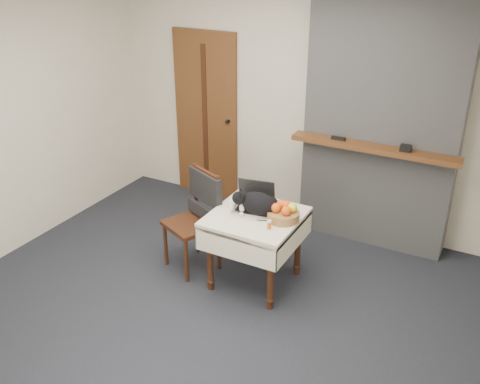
{
  "coord_description": "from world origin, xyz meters",
  "views": [
    {
      "loc": [
        2.05,
        -3.21,
        2.92
      ],
      "look_at": [
        0.06,
        0.48,
        0.92
      ],
      "focal_mm": 40.0,
      "sensor_mm": 36.0,
      "label": 1
    }
  ],
  "objects_px": {
    "cream_jar": "(233,204)",
    "cat": "(259,204)",
    "door": "(206,117)",
    "chair": "(199,206)",
    "side_table": "(255,226)",
    "pill_bottle": "(269,224)",
    "fruit_basket": "(284,213)",
    "laptop": "(254,202)"
  },
  "relations": [
    {
      "from": "side_table",
      "to": "cat",
      "type": "relative_size",
      "value": 1.52
    },
    {
      "from": "side_table",
      "to": "pill_bottle",
      "type": "xyz_separation_m",
      "value": [
        0.21,
        -0.16,
        0.15
      ]
    },
    {
      "from": "pill_bottle",
      "to": "door",
      "type": "bearing_deg",
      "value": 134.9
    },
    {
      "from": "door",
      "to": "side_table",
      "type": "height_order",
      "value": "door"
    },
    {
      "from": "cat",
      "to": "side_table",
      "type": "bearing_deg",
      "value": -157.47
    },
    {
      "from": "pill_bottle",
      "to": "fruit_basket",
      "type": "relative_size",
      "value": 0.28
    },
    {
      "from": "door",
      "to": "pill_bottle",
      "type": "height_order",
      "value": "door"
    },
    {
      "from": "door",
      "to": "cream_jar",
      "type": "distance_m",
      "value": 1.84
    },
    {
      "from": "pill_bottle",
      "to": "cat",
      "type": "bearing_deg",
      "value": 135.58
    },
    {
      "from": "pill_bottle",
      "to": "laptop",
      "type": "bearing_deg",
      "value": 135.46
    },
    {
      "from": "cat",
      "to": "chair",
      "type": "height_order",
      "value": "chair"
    },
    {
      "from": "pill_bottle",
      "to": "chair",
      "type": "distance_m",
      "value": 0.85
    },
    {
      "from": "side_table",
      "to": "door",
      "type": "bearing_deg",
      "value": 133.92
    },
    {
      "from": "fruit_basket",
      "to": "chair",
      "type": "distance_m",
      "value": 0.87
    },
    {
      "from": "chair",
      "to": "cat",
      "type": "bearing_deg",
      "value": 22.72
    },
    {
      "from": "fruit_basket",
      "to": "chair",
      "type": "height_order",
      "value": "chair"
    },
    {
      "from": "pill_bottle",
      "to": "fruit_basket",
      "type": "bearing_deg",
      "value": 79.03
    },
    {
      "from": "laptop",
      "to": "cat",
      "type": "height_order",
      "value": "laptop"
    },
    {
      "from": "door",
      "to": "cream_jar",
      "type": "xyz_separation_m",
      "value": [
        1.14,
        -1.42,
        -0.26
      ]
    },
    {
      "from": "chair",
      "to": "fruit_basket",
      "type": "bearing_deg",
      "value": 24.37
    },
    {
      "from": "laptop",
      "to": "cream_jar",
      "type": "xyz_separation_m",
      "value": [
        -0.17,
        -0.09,
        -0.02
      ]
    },
    {
      "from": "door",
      "to": "side_table",
      "type": "relative_size",
      "value": 2.56
    },
    {
      "from": "pill_bottle",
      "to": "cream_jar",
      "type": "bearing_deg",
      "value": 157.75
    },
    {
      "from": "cream_jar",
      "to": "cat",
      "type": "bearing_deg",
      "value": -0.21
    },
    {
      "from": "side_table",
      "to": "pill_bottle",
      "type": "height_order",
      "value": "pill_bottle"
    },
    {
      "from": "cat",
      "to": "pill_bottle",
      "type": "distance_m",
      "value": 0.27
    },
    {
      "from": "door",
      "to": "pill_bottle",
      "type": "xyz_separation_m",
      "value": [
        1.6,
        -1.6,
        -0.26
      ]
    },
    {
      "from": "cream_jar",
      "to": "fruit_basket",
      "type": "relative_size",
      "value": 0.29
    },
    {
      "from": "cat",
      "to": "pill_bottle",
      "type": "xyz_separation_m",
      "value": [
        0.19,
        -0.19,
        -0.06
      ]
    },
    {
      "from": "cream_jar",
      "to": "pill_bottle",
      "type": "distance_m",
      "value": 0.49
    },
    {
      "from": "pill_bottle",
      "to": "fruit_basket",
      "type": "height_order",
      "value": "fruit_basket"
    },
    {
      "from": "cream_jar",
      "to": "laptop",
      "type": "bearing_deg",
      "value": 29.1
    },
    {
      "from": "side_table",
      "to": "laptop",
      "type": "height_order",
      "value": "laptop"
    },
    {
      "from": "cat",
      "to": "fruit_basket",
      "type": "relative_size",
      "value": 1.83
    },
    {
      "from": "pill_bottle",
      "to": "fruit_basket",
      "type": "distance_m",
      "value": 0.21
    },
    {
      "from": "laptop",
      "to": "cream_jar",
      "type": "bearing_deg",
      "value": -161.69
    },
    {
      "from": "fruit_basket",
      "to": "door",
      "type": "bearing_deg",
      "value": 139.51
    },
    {
      "from": "door",
      "to": "chair",
      "type": "bearing_deg",
      "value": -61.09
    },
    {
      "from": "door",
      "to": "chair",
      "type": "xyz_separation_m",
      "value": [
        0.78,
        -1.41,
        -0.37
      ]
    },
    {
      "from": "cream_jar",
      "to": "door",
      "type": "bearing_deg",
      "value": 128.88
    },
    {
      "from": "laptop",
      "to": "cream_jar",
      "type": "distance_m",
      "value": 0.2
    },
    {
      "from": "side_table",
      "to": "chair",
      "type": "xyz_separation_m",
      "value": [
        -0.61,
        0.03,
        0.04
      ]
    }
  ]
}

